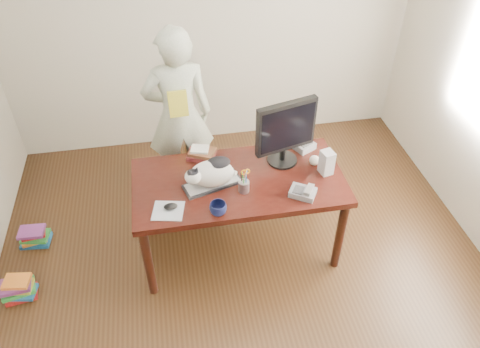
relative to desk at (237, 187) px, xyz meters
name	(u,v)px	position (x,y,z in m)	size (l,w,h in m)	color
room	(257,169)	(0.00, -0.68, 0.75)	(4.50, 4.50, 4.50)	black
desk	(237,187)	(0.00, 0.00, 0.00)	(1.60, 0.80, 0.75)	black
keyboard	(212,184)	(-0.20, -0.10, 0.16)	(0.46, 0.27, 0.03)	black
cat	(210,173)	(-0.22, -0.11, 0.27)	(0.41, 0.29, 0.24)	silver
monitor	(286,130)	(0.38, 0.07, 0.46)	(0.48, 0.29, 0.55)	black
pen_cup	(244,185)	(0.02, -0.21, 0.20)	(0.09, 0.09, 0.20)	#96969B
mousepad	(168,211)	(-0.55, -0.32, 0.15)	(0.25, 0.23, 0.00)	silver
mouse	(171,206)	(-0.53, -0.30, 0.17)	(0.11, 0.08, 0.04)	black
coffee_mug	(218,209)	(-0.20, -0.40, 0.20)	(0.12, 0.12, 0.09)	black
phone	(303,192)	(0.43, -0.33, 0.18)	(0.23, 0.21, 0.08)	slate
speaker	(327,162)	(0.67, -0.11, 0.25)	(0.11, 0.12, 0.20)	#A7A7A9
baseball	(314,160)	(0.61, 0.00, 0.19)	(0.08, 0.08, 0.08)	silver
book_stack	(202,153)	(-0.24, 0.25, 0.18)	(0.26, 0.23, 0.08)	#4A1314
calculator	(301,144)	(0.58, 0.24, 0.18)	(0.23, 0.25, 0.06)	slate
person	(179,116)	(-0.38, 0.77, 0.22)	(0.60, 0.39, 1.64)	white
held_book	(178,104)	(-0.38, 0.60, 0.45)	(0.16, 0.10, 0.22)	gold
book_pile_a	(19,288)	(-1.75, -0.28, -0.51)	(0.27, 0.22, 0.18)	#A71718
book_pile_b	(34,236)	(-1.72, 0.27, -0.53)	(0.26, 0.20, 0.15)	#185795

